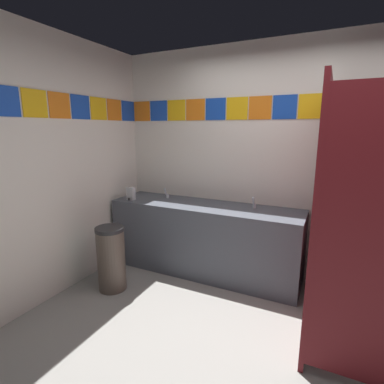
# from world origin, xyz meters

# --- Properties ---
(ground_plane) EXTENTS (9.18, 9.18, 0.00)m
(ground_plane) POSITION_xyz_m (0.00, 0.00, 0.00)
(ground_plane) COLOR gray
(wall_back) EXTENTS (4.17, 0.09, 2.62)m
(wall_back) POSITION_xyz_m (0.00, 1.51, 1.32)
(wall_back) COLOR silver
(wall_back) RESTS_ON ground_plane
(wall_side) EXTENTS (0.09, 2.95, 2.62)m
(wall_side) POSITION_xyz_m (-2.13, -0.00, 1.32)
(wall_side) COLOR silver
(wall_side) RESTS_ON ground_plane
(vanity_counter) EXTENTS (2.24, 0.60, 0.83)m
(vanity_counter) POSITION_xyz_m (-0.92, 1.18, 0.42)
(vanity_counter) COLOR #4C515B
(vanity_counter) RESTS_ON ground_plane
(faucet_left) EXTENTS (0.04, 0.10, 0.14)m
(faucet_left) POSITION_xyz_m (-1.48, 1.27, 0.88)
(faucet_left) COLOR silver
(faucet_left) RESTS_ON vanity_counter
(faucet_right) EXTENTS (0.04, 0.10, 0.14)m
(faucet_right) POSITION_xyz_m (-0.36, 1.27, 0.88)
(faucet_right) COLOR silver
(faucet_right) RESTS_ON vanity_counter
(soap_dispenser) EXTENTS (0.09, 0.09, 0.16)m
(soap_dispenser) POSITION_xyz_m (-1.83, 1.00, 0.91)
(soap_dispenser) COLOR #B7BABF
(soap_dispenser) RESTS_ON vanity_counter
(stall_divider) EXTENTS (0.92, 1.41, 2.04)m
(stall_divider) POSITION_xyz_m (0.48, 0.52, 1.02)
(stall_divider) COLOR maroon
(stall_divider) RESTS_ON ground_plane
(toilet) EXTENTS (0.39, 0.49, 0.74)m
(toilet) POSITION_xyz_m (0.84, 1.04, 0.30)
(toilet) COLOR white
(toilet) RESTS_ON ground_plane
(trash_bin) EXTENTS (0.30, 0.30, 0.69)m
(trash_bin) POSITION_xyz_m (-1.64, 0.37, 0.35)
(trash_bin) COLOR brown
(trash_bin) RESTS_ON ground_plane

